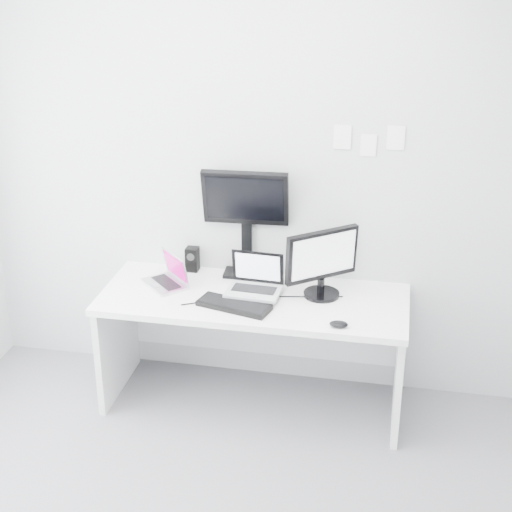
# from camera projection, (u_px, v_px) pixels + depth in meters

# --- Properties ---
(back_wall) EXTENTS (3.60, 0.00, 3.60)m
(back_wall) POSITION_uv_depth(u_px,v_px,m) (265.00, 177.00, 4.56)
(back_wall) COLOR #B3B5B7
(back_wall) RESTS_ON ground
(desk) EXTENTS (1.80, 0.70, 0.73)m
(desk) POSITION_uv_depth(u_px,v_px,m) (253.00, 351.00, 4.64)
(desk) COLOR white
(desk) RESTS_ON ground
(macbook) EXTENTS (0.34, 0.34, 0.20)m
(macbook) POSITION_uv_depth(u_px,v_px,m) (164.00, 270.00, 4.59)
(macbook) COLOR #BDBDC2
(macbook) RESTS_ON desk
(speaker) EXTENTS (0.10, 0.10, 0.15)m
(speaker) POSITION_uv_depth(u_px,v_px,m) (192.00, 259.00, 4.80)
(speaker) COLOR black
(speaker) RESTS_ON desk
(dell_laptop) EXTENTS (0.32, 0.26, 0.26)m
(dell_laptop) POSITION_uv_depth(u_px,v_px,m) (254.00, 277.00, 4.44)
(dell_laptop) COLOR #B4B6BC
(dell_laptop) RESTS_ON desk
(rear_monitor) EXTENTS (0.52, 0.21, 0.70)m
(rear_monitor) POSITION_uv_depth(u_px,v_px,m) (246.00, 221.00, 4.65)
(rear_monitor) COLOR black
(rear_monitor) RESTS_ON desk
(samsung_monitor) EXTENTS (0.49, 0.45, 0.42)m
(samsung_monitor) POSITION_uv_depth(u_px,v_px,m) (323.00, 263.00, 4.42)
(samsung_monitor) COLOR black
(samsung_monitor) RESTS_ON desk
(keyboard) EXTENTS (0.45, 0.25, 0.03)m
(keyboard) POSITION_uv_depth(u_px,v_px,m) (234.00, 305.00, 4.36)
(keyboard) COLOR black
(keyboard) RESTS_ON desk
(mouse) EXTENTS (0.11, 0.07, 0.03)m
(mouse) POSITION_uv_depth(u_px,v_px,m) (339.00, 324.00, 4.15)
(mouse) COLOR black
(mouse) RESTS_ON desk
(wall_note_0) EXTENTS (0.10, 0.00, 0.14)m
(wall_note_0) POSITION_uv_depth(u_px,v_px,m) (342.00, 137.00, 4.37)
(wall_note_0) COLOR white
(wall_note_0) RESTS_ON back_wall
(wall_note_1) EXTENTS (0.09, 0.00, 0.13)m
(wall_note_1) POSITION_uv_depth(u_px,v_px,m) (368.00, 145.00, 4.36)
(wall_note_1) COLOR white
(wall_note_1) RESTS_ON back_wall
(wall_note_2) EXTENTS (0.10, 0.00, 0.14)m
(wall_note_2) POSITION_uv_depth(u_px,v_px,m) (396.00, 138.00, 4.31)
(wall_note_2) COLOR white
(wall_note_2) RESTS_ON back_wall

